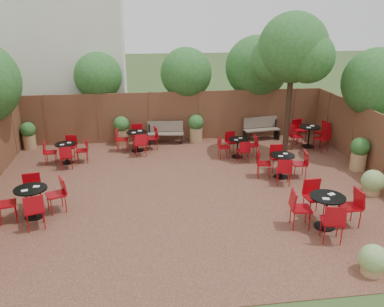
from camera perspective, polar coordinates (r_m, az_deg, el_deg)
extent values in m
plane|color=#354F23|center=(11.94, 0.08, -5.34)|extent=(80.00, 80.00, 0.00)
cube|color=#3E2219|center=(11.94, 0.08, -5.29)|extent=(12.00, 10.00, 0.02)
cube|color=brown|center=(16.30, -2.32, 5.27)|extent=(12.00, 0.08, 2.00)
cube|color=silver|center=(19.00, -17.56, 15.63)|extent=(5.00, 4.00, 8.00)
sphere|color=#21581C|center=(16.68, -13.13, 10.60)|extent=(1.88, 1.88, 1.88)
sphere|color=#21581C|center=(16.62, -0.85, 11.27)|extent=(2.08, 2.08, 2.08)
sphere|color=#21581C|center=(17.40, 9.14, 11.95)|extent=(2.62, 2.62, 2.62)
sphere|color=#21581C|center=(15.25, 24.68, 9.07)|extent=(2.36, 2.36, 2.36)
cylinder|color=black|center=(14.82, 13.53, 7.36)|extent=(0.25, 0.25, 4.01)
sphere|color=#21581C|center=(14.56, 14.10, 14.31)|extent=(2.39, 2.39, 2.39)
sphere|color=#21581C|center=(14.80, 11.54, 12.86)|extent=(1.68, 1.68, 1.68)
sphere|color=#21581C|center=(14.37, 16.12, 12.95)|extent=(1.75, 1.75, 1.75)
cube|color=brown|center=(15.99, -3.73, 2.81)|extent=(1.44, 0.57, 0.05)
cube|color=brown|center=(16.10, -3.80, 3.86)|extent=(1.41, 0.25, 0.42)
cube|color=black|center=(16.02, -5.99, 1.97)|extent=(0.10, 0.42, 0.37)
cube|color=black|center=(16.11, -1.46, 2.17)|extent=(0.10, 0.42, 0.37)
cube|color=brown|center=(16.70, 9.77, 3.35)|extent=(1.50, 0.61, 0.05)
cube|color=brown|center=(16.80, 9.63, 4.39)|extent=(1.46, 0.28, 0.44)
cube|color=black|center=(16.58, 7.54, 2.54)|extent=(0.11, 0.44, 0.39)
cube|color=black|center=(16.97, 11.87, 2.68)|extent=(0.11, 0.44, 0.39)
cylinder|color=black|center=(16.33, 16.05, 1.00)|extent=(0.48, 0.48, 0.03)
cylinder|color=black|center=(16.21, 16.17, 2.28)|extent=(0.05, 0.05, 0.76)
cylinder|color=black|center=(16.11, 16.30, 3.61)|extent=(0.82, 0.82, 0.03)
cube|color=white|center=(16.23, 16.61, 3.78)|extent=(0.18, 0.15, 0.02)
cube|color=white|center=(15.94, 16.14, 3.55)|extent=(0.18, 0.15, 0.02)
cylinder|color=black|center=(14.67, 6.41, -0.45)|extent=(0.41, 0.41, 0.03)
cylinder|color=black|center=(14.56, 6.46, 0.76)|extent=(0.05, 0.05, 0.64)
cylinder|color=black|center=(14.46, 6.51, 2.00)|extent=(0.70, 0.70, 0.03)
cube|color=white|center=(14.54, 6.86, 2.18)|extent=(0.14, 0.10, 0.01)
cube|color=white|center=(14.33, 6.26, 1.93)|extent=(0.14, 0.10, 0.01)
cylinder|color=black|center=(14.67, -17.17, -1.24)|extent=(0.42, 0.42, 0.03)
cylinder|color=black|center=(14.56, -17.30, 0.00)|extent=(0.05, 0.05, 0.66)
cylinder|color=black|center=(14.45, -17.43, 1.27)|extent=(0.72, 0.72, 0.03)
cube|color=white|center=(14.50, -16.96, 1.47)|extent=(0.13, 0.10, 0.01)
cube|color=white|center=(14.36, -17.88, 1.19)|extent=(0.13, 0.10, 0.01)
cylinder|color=black|center=(13.15, 12.42, -3.22)|extent=(0.45, 0.45, 0.03)
cylinder|color=black|center=(13.02, 12.53, -1.76)|extent=(0.05, 0.05, 0.71)
cylinder|color=black|center=(12.89, 12.65, -0.25)|extent=(0.77, 0.77, 0.03)
cube|color=white|center=(13.00, 13.04, -0.01)|extent=(0.15, 0.11, 0.02)
cube|color=white|center=(12.74, 12.42, -0.36)|extent=(0.15, 0.11, 0.02)
cylinder|color=black|center=(10.55, 18.16, -9.75)|extent=(0.49, 0.49, 0.03)
cylinder|color=black|center=(10.37, 18.39, -7.84)|extent=(0.06, 0.06, 0.78)
cylinder|color=black|center=(10.20, 18.63, -5.84)|extent=(0.85, 0.85, 0.03)
cube|color=white|center=(10.32, 19.10, -5.44)|extent=(0.17, 0.12, 0.02)
cube|color=white|center=(10.03, 18.39, -6.09)|extent=(0.17, 0.12, 0.02)
cylinder|color=black|center=(11.24, -21.37, -8.27)|extent=(0.47, 0.47, 0.03)
cylinder|color=black|center=(11.08, -21.61, -6.51)|extent=(0.05, 0.05, 0.75)
cylinder|color=black|center=(10.92, -21.87, -4.68)|extent=(0.82, 0.82, 0.03)
cube|color=white|center=(10.96, -21.12, -4.36)|extent=(0.17, 0.14, 0.02)
cube|color=white|center=(10.83, -22.59, -4.85)|extent=(0.17, 0.14, 0.02)
cylinder|color=black|center=(15.36, -7.70, 0.44)|extent=(0.44, 0.44, 0.03)
cylinder|color=black|center=(15.25, -7.76, 1.70)|extent=(0.05, 0.05, 0.71)
cylinder|color=black|center=(15.14, -7.83, 3.01)|extent=(0.77, 0.77, 0.03)
cube|color=white|center=(15.21, -7.38, 3.20)|extent=(0.15, 0.11, 0.02)
cube|color=white|center=(15.02, -8.21, 2.94)|extent=(0.15, 0.11, 0.02)
cylinder|color=#9E7A4F|center=(16.15, -9.85, 2.32)|extent=(0.51, 0.51, 0.59)
sphere|color=#21581C|center=(16.00, -9.96, 4.11)|extent=(0.61, 0.61, 0.61)
cylinder|color=#9E7A4F|center=(16.19, 0.57, 2.65)|extent=(0.51, 0.51, 0.58)
sphere|color=#21581C|center=(16.05, 0.58, 4.42)|extent=(0.61, 0.61, 0.61)
cylinder|color=#9E7A4F|center=(16.60, -21.95, 1.55)|extent=(0.47, 0.47, 0.54)
sphere|color=#21581C|center=(16.47, -22.17, 3.14)|extent=(0.57, 0.57, 0.57)
cylinder|color=#9E7A4F|center=(14.42, 22.40, -1.06)|extent=(0.51, 0.51, 0.58)
sphere|color=#21581C|center=(14.26, 22.66, 0.89)|extent=(0.61, 0.61, 0.61)
cylinder|color=#9E7A4F|center=(9.20, 24.04, -14.66)|extent=(0.43, 0.43, 0.19)
sphere|color=#779A50|center=(9.07, 24.26, -13.39)|extent=(0.58, 0.58, 0.58)
cylinder|color=#9E7A4F|center=(12.81, 24.05, -4.73)|extent=(0.49, 0.49, 0.22)
sphere|color=#779A50|center=(12.70, 24.22, -3.59)|extent=(0.66, 0.66, 0.66)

